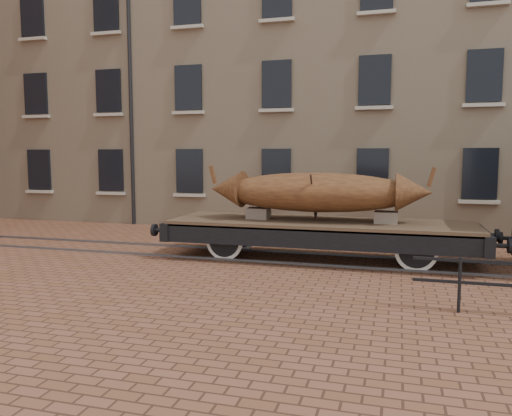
# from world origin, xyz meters

# --- Properties ---
(ground) EXTENTS (90.00, 90.00, 0.00)m
(ground) POSITION_xyz_m (0.00, 0.00, 0.00)
(ground) COLOR brown
(warehouse_cream) EXTENTS (40.00, 10.19, 14.00)m
(warehouse_cream) POSITION_xyz_m (3.00, 9.99, 7.00)
(warehouse_cream) COLOR beige
(warehouse_cream) RESTS_ON ground
(rail_track) EXTENTS (30.00, 1.52, 0.06)m
(rail_track) POSITION_xyz_m (0.00, 0.00, 0.03)
(rail_track) COLOR #59595E
(rail_track) RESTS_ON ground
(flatcar_wagon) EXTENTS (9.02, 2.45, 1.36)m
(flatcar_wagon) POSITION_xyz_m (-0.09, -0.00, 0.85)
(flatcar_wagon) COLOR #413526
(flatcar_wagon) RESTS_ON ground
(iron_boat) EXTENTS (6.00, 1.75, 1.46)m
(iron_boat) POSITION_xyz_m (-0.20, -0.00, 1.83)
(iron_boat) COLOR brown
(iron_boat) RESTS_ON flatcar_wagon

